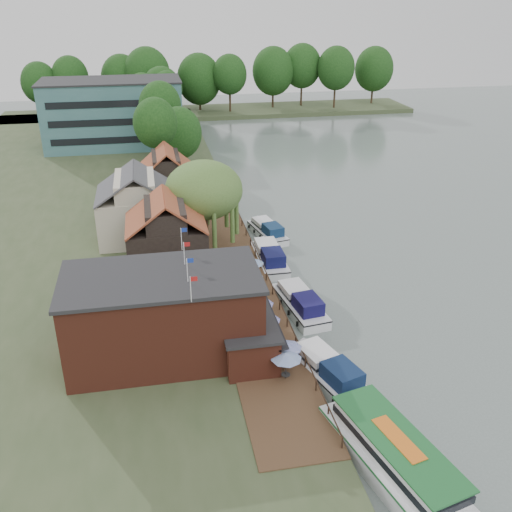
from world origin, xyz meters
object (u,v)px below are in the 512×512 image
cottage_a (166,235)px  umbrella_2 (269,327)px  cottage_c (167,180)px  umbrella_6 (253,269)px  cruiser_1 (300,300)px  cruiser_2 (270,255)px  umbrella_5 (252,283)px  swan (385,444)px  pub (189,313)px  umbrella_3 (261,310)px  umbrella_0 (286,366)px  hotel_block (113,113)px  umbrella_1 (287,355)px  tour_boat (403,464)px  willow (204,207)px  umbrella_4 (254,298)px  cottage_b (137,204)px  cruiser_3 (267,229)px  cruiser_0 (327,368)px

cottage_a → umbrella_2: 16.72m
cottage_c → umbrella_6: (7.36, -22.54, -2.96)m
cottage_c → cruiser_1: (11.00, -27.77, -4.07)m
cruiser_1 → cruiser_2: (-0.73, 10.57, 0.04)m
umbrella_5 → cruiser_1: bearing=-27.9°
cottage_c → cottage_a: bearing=-93.0°
cottage_c → swan: bearing=-75.4°
pub → umbrella_3: 7.70m
pub → umbrella_0: bearing=-37.2°
cottage_a → cottage_c: bearing=87.0°
cruiser_1 → hotel_block: bearing=98.4°
swan → umbrella_1: bearing=119.4°
umbrella_0 → umbrella_3: bearing=91.6°
umbrella_6 → tour_boat: bearing=-80.7°
cottage_c → cruiser_2: cottage_c is taller
pub → umbrella_6: bearing=57.3°
cruiser_1 → willow: bearing=110.6°
umbrella_3 → umbrella_4: same height
hotel_block → cottage_b: size_ratio=2.65×
umbrella_3 → cruiser_3: umbrella_3 is taller
cottage_a → cruiser_1: bearing=-36.2°
tour_boat → swan: size_ratio=32.27×
umbrella_2 → umbrella_5: size_ratio=1.00×
hotel_block → umbrella_6: bearing=-75.5°
cottage_b → umbrella_2: 26.94m
cottage_a → umbrella_2: bearing=-62.1°
cruiser_2 → cruiser_3: size_ratio=1.13×
umbrella_5 → umbrella_1: bearing=-87.6°
cruiser_3 → cottage_b: bearing=166.8°
cottage_a → cruiser_3: 16.51m
cruiser_1 → cruiser_3: bearing=79.8°
pub → umbrella_5: (6.73, 8.48, -2.36)m
umbrella_5 → swan: 21.55m
pub → cruiser_0: (10.34, -4.62, -3.45)m
pub → cottage_a: (-1.00, 15.00, 0.60)m
pub → umbrella_2: size_ratio=8.42×
cottage_c → umbrella_3: 31.62m
cottage_c → hotel_block: bearing=102.2°
umbrella_5 → pub: bearing=-128.4°
cottage_b → umbrella_1: size_ratio=4.04×
pub → willow: bearing=80.1°
cruiser_0 → umbrella_2: bearing=108.0°
tour_boat → cruiser_0: bearing=84.2°
umbrella_4 → cruiser_2: 11.87m
hotel_block → umbrella_4: hotel_block is taller
umbrella_5 → umbrella_4: bearing=-96.9°
umbrella_3 → umbrella_6: bearing=84.7°
umbrella_2 → tour_boat: size_ratio=0.17×
cruiser_2 → cottage_c: bearing=121.0°
umbrella_0 → umbrella_1: same height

